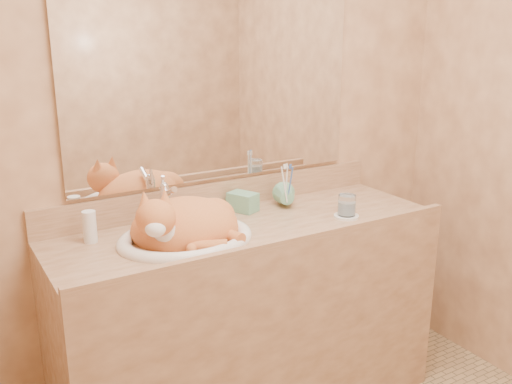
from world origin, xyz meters
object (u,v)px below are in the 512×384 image
toothbrush_cup (287,199)px  water_glass (347,205)px  sink_basin (185,220)px  cat (182,222)px  vanity_counter (249,320)px  soap_dispenser (254,193)px

toothbrush_cup → water_glass: 0.26m
sink_basin → cat: (-0.01, 0.01, -0.01)m
vanity_counter → sink_basin: size_ratio=3.15×
vanity_counter → cat: cat is taller
sink_basin → soap_dispenser: soap_dispenser is taller
vanity_counter → cat: size_ratio=3.86×
cat → soap_dispenser: (0.39, 0.13, 0.02)m
cat → water_glass: (0.70, -0.12, -0.01)m
cat → soap_dispenser: bearing=33.5°
sink_basin → cat: size_ratio=1.23×
sink_basin → water_glass: sink_basin is taller
sink_basin → water_glass: 0.70m
cat → water_glass: bearing=6.0°
soap_dispenser → water_glass: size_ratio=2.09×
cat → soap_dispenser: soap_dispenser is taller
sink_basin → water_glass: bearing=-2.5°
sink_basin → cat: cat is taller
cat → water_glass: cat is taller
soap_dispenser → toothbrush_cup: bearing=-35.9°
vanity_counter → soap_dispenser: size_ratio=8.79×
sink_basin → soap_dispenser: 0.41m
vanity_counter → sink_basin: (-0.29, -0.02, 0.50)m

